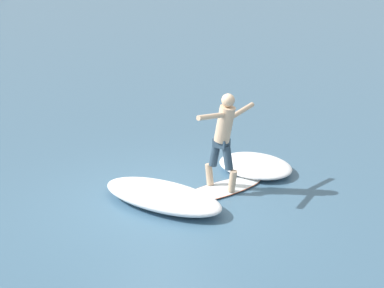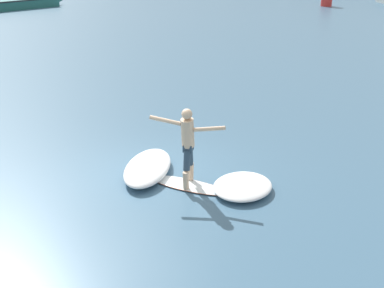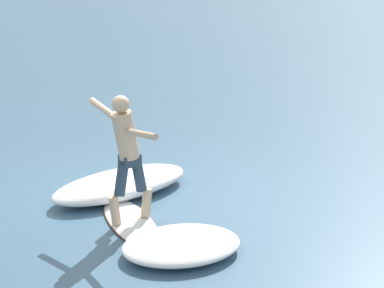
# 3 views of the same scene
# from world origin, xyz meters

# --- Properties ---
(ground_plane) EXTENTS (200.00, 200.00, 0.00)m
(ground_plane) POSITION_xyz_m (0.00, 0.00, 0.00)
(ground_plane) COLOR #3F6581
(surfboard) EXTENTS (2.19, 1.13, 0.19)m
(surfboard) POSITION_xyz_m (1.00, -0.55, 0.03)
(surfboard) COLOR white
(surfboard) RESTS_ON ground
(surfer) EXTENTS (1.67, 0.69, 1.80)m
(surfer) POSITION_xyz_m (1.03, -0.61, 1.12)
(surfer) COLOR #D0AD8C
(surfer) RESTS_ON surfboard
(fishing_boat_near_jetty) EXTENTS (5.18, 7.89, 0.79)m
(fishing_boat_near_jetty) POSITION_xyz_m (-20.60, 30.65, 0.43)
(fishing_boat_near_jetty) COLOR #225E59
(fishing_boat_near_jetty) RESTS_ON ground
(wave_foam_at_tail) EXTENTS (1.23, 2.41, 0.33)m
(wave_foam_at_tail) POSITION_xyz_m (-0.06, -0.09, 0.16)
(wave_foam_at_tail) COLOR white
(wave_foam_at_tail) RESTS_ON ground
(wave_foam_at_nose) EXTENTS (1.49, 1.74, 0.24)m
(wave_foam_at_nose) POSITION_xyz_m (2.26, -0.56, 0.12)
(wave_foam_at_nose) COLOR white
(wave_foam_at_nose) RESTS_ON ground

